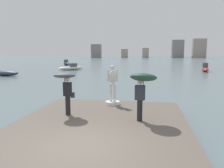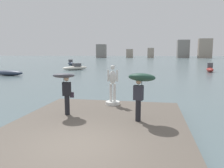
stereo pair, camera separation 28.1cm
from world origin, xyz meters
name	(u,v)px [view 1 (the left image)]	position (x,y,z in m)	size (l,w,h in m)	color
ground_plane	(139,68)	(0.00, 40.00, 0.00)	(400.00, 400.00, 0.00)	slate
pier	(97,132)	(0.00, 1.69, 0.20)	(6.94, 9.38, 0.40)	#60564C
statue_white_figure	(113,90)	(0.00, 5.40, 1.19)	(0.77, 0.77, 2.14)	white
onlooker_left	(66,83)	(-1.75, 3.09, 1.87)	(1.20, 1.21, 1.94)	black
onlooker_right	(143,82)	(1.65, 2.71, 2.01)	(1.29, 1.32, 2.06)	black
boat_near	(205,69)	(11.63, 33.91, 0.50)	(1.47, 3.61, 1.52)	#9E2D28
boat_mid	(4,73)	(-18.01, 22.00, 0.38)	(4.52, 1.76, 0.75)	#2D384C
boat_far	(71,68)	(-12.36, 33.71, 0.45)	(4.49, 4.71, 1.26)	silver
boat_leftward	(66,63)	(-18.91, 48.55, 0.55)	(3.14, 3.68, 1.51)	#2D384C
distant_skyline	(159,50)	(8.99, 144.64, 5.09)	(73.03, 14.38, 12.11)	gray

